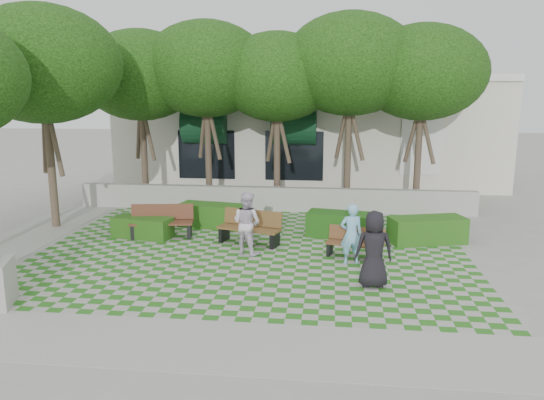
# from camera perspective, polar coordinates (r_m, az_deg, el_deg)

# --- Properties ---
(ground) EXTENTS (90.00, 90.00, 0.00)m
(ground) POSITION_cam_1_polar(r_m,az_deg,el_deg) (14.28, -2.70, -6.70)
(ground) COLOR gray
(ground) RESTS_ON ground
(lawn) EXTENTS (12.00, 12.00, 0.00)m
(lawn) POSITION_cam_1_polar(r_m,az_deg,el_deg) (15.22, -2.10, -5.49)
(lawn) COLOR #2B721E
(lawn) RESTS_ON ground
(sidewalk_south) EXTENTS (16.00, 2.00, 0.01)m
(sidewalk_south) POSITION_cam_1_polar(r_m,az_deg,el_deg) (10.02, -7.16, -15.18)
(sidewalk_south) COLOR #9E9B93
(sidewalk_south) RESTS_ON ground
(sidewalk_west) EXTENTS (2.00, 12.00, 0.01)m
(sidewalk_west) POSITION_cam_1_polar(r_m,az_deg,el_deg) (17.75, -25.80, -4.15)
(sidewalk_west) COLOR #9E9B93
(sidewalk_west) RESTS_ON ground
(retaining_wall) EXTENTS (15.00, 0.36, 0.90)m
(retaining_wall) POSITION_cam_1_polar(r_m,az_deg,el_deg) (20.10, 0.12, 0.13)
(retaining_wall) COLOR #9E9B93
(retaining_wall) RESTS_ON ground
(bench_east) EXTENTS (1.64, 0.91, 0.82)m
(bench_east) POSITION_cam_1_polar(r_m,az_deg,el_deg) (14.75, 8.94, -4.61)
(bench_east) COLOR brown
(bench_east) RESTS_ON ground
(bench_mid) EXTENTS (1.99, 1.16, 0.99)m
(bench_mid) POSITION_cam_1_polar(r_m,az_deg,el_deg) (15.83, -2.38, -3.02)
(bench_mid) COLOR brown
(bench_mid) RESTS_ON ground
(bench_west) EXTENTS (2.01, 0.95, 1.01)m
(bench_west) POSITION_cam_1_polar(r_m,az_deg,el_deg) (16.84, -11.76, -2.32)
(bench_west) COLOR #522B1C
(bench_west) RESTS_ON ground
(hedge_east) EXTENTS (2.39, 1.48, 0.78)m
(hedge_east) POSITION_cam_1_polar(r_m,az_deg,el_deg) (16.58, 16.36, -3.12)
(hedge_east) COLOR #215215
(hedge_east) RESTS_ON ground
(hedge_midright) EXTENTS (2.32, 1.25, 0.77)m
(hedge_midright) POSITION_cam_1_polar(r_m,az_deg,el_deg) (16.68, 7.63, -2.67)
(hedge_midright) COLOR #1A4813
(hedge_midright) RESTS_ON ground
(hedge_midleft) EXTENTS (2.32, 1.26, 0.77)m
(hedge_midleft) POSITION_cam_1_polar(r_m,az_deg,el_deg) (17.87, -6.47, -1.66)
(hedge_midleft) COLOR #215216
(hedge_midleft) RESTS_ON ground
(hedge_west) EXTENTS (1.94, 1.06, 0.64)m
(hedge_west) POSITION_cam_1_polar(r_m,az_deg,el_deg) (16.96, -13.75, -2.89)
(hedge_west) COLOR #204A13
(hedge_west) RESTS_ON ground
(person_blue) EXTENTS (0.66, 0.49, 1.63)m
(person_blue) POSITION_cam_1_polar(r_m,az_deg,el_deg) (14.05, 8.52, -3.66)
(person_blue) COLOR #7FC2E7
(person_blue) RESTS_ON ground
(person_dark) EXTENTS (0.94, 0.66, 1.81)m
(person_dark) POSITION_cam_1_polar(r_m,az_deg,el_deg) (12.54, 10.90, -5.21)
(person_dark) COLOR black
(person_dark) RESTS_ON ground
(person_white) EXTENTS (1.07, 0.98, 1.77)m
(person_white) POSITION_cam_1_polar(r_m,az_deg,el_deg) (14.77, -2.73, -2.49)
(person_white) COLOR silver
(person_white) RESTS_ON ground
(tree_row) EXTENTS (17.70, 13.40, 7.41)m
(tree_row) POSITION_cam_1_polar(r_m,az_deg,el_deg) (19.74, -5.50, 13.67)
(tree_row) COLOR #47382B
(tree_row) RESTS_ON ground
(building) EXTENTS (18.00, 8.92, 5.15)m
(building) POSITION_cam_1_polar(r_m,az_deg,el_deg) (27.54, 3.93, 7.64)
(building) COLOR beige
(building) RESTS_ON ground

